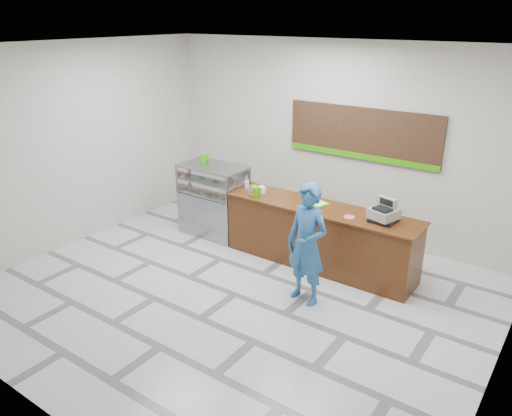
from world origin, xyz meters
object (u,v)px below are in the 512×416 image
Objects in this scene: display_case at (214,200)px; cash_register at (384,213)px; customer at (307,244)px; sales_counter at (319,236)px; serving_tray at (316,203)px.

display_case is 3.29m from cash_register.
customer reaches higher than display_case.
display_case is at bearing 166.66° from customer.
sales_counter is 0.55m from serving_tray.
cash_register is 0.26× the size of customer.
display_case is 2.80m from customer.
serving_tray is at bearing 122.76° from customer.
customer is at bearing -22.27° from display_case.
serving_tray is 1.27m from customer.
display_case is 2.85× the size of serving_tray.
sales_counter is 7.05× the size of cash_register.
sales_counter is at bearing -162.11° from cash_register.
sales_counter is 1.18m from customer.
customer is at bearing -104.92° from cash_register.
customer reaches higher than serving_tray.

